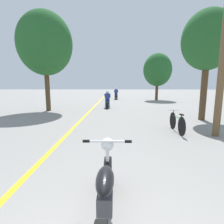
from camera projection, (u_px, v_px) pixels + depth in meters
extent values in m
cube|color=yellow|center=(94.00, 107.00, 14.26)|extent=(0.14, 48.00, 0.01)
cylinder|color=brown|center=(224.00, 46.00, 5.92)|extent=(0.24, 0.24, 6.29)
cylinder|color=#513A23|center=(204.00, 89.00, 9.03)|extent=(0.32, 0.32, 3.22)
ellipsoid|color=#235B28|center=(208.00, 40.00, 8.65)|extent=(2.57, 2.31, 2.95)
cylinder|color=#513A23|center=(157.00, 90.00, 20.53)|extent=(0.32, 0.32, 2.47)
ellipsoid|color=#235B28|center=(158.00, 70.00, 20.17)|extent=(3.26, 2.93, 3.75)
cylinder|color=#513A23|center=(47.00, 86.00, 12.22)|extent=(0.32, 0.32, 3.41)
ellipsoid|color=#235B28|center=(45.00, 44.00, 11.76)|extent=(3.69, 3.32, 4.24)
cylinder|color=black|center=(108.00, 175.00, 3.06)|extent=(0.12, 0.62, 0.62)
ellipsoid|color=black|center=(105.00, 180.00, 2.27)|extent=(0.24, 0.67, 0.24)
cube|color=#4C4C51|center=(105.00, 200.00, 2.32)|extent=(0.20, 0.36, 0.24)
cylinder|color=silver|center=(108.00, 159.00, 2.92)|extent=(0.06, 0.23, 0.68)
cylinder|color=silver|center=(107.00, 141.00, 2.78)|extent=(0.67, 0.04, 0.04)
cylinder|color=black|center=(86.00, 141.00, 2.78)|extent=(0.11, 0.05, 0.05)
cylinder|color=black|center=(128.00, 141.00, 2.77)|extent=(0.11, 0.05, 0.05)
sphere|color=silver|center=(107.00, 144.00, 2.88)|extent=(0.22, 0.22, 0.22)
cylinder|color=black|center=(108.00, 103.00, 14.59)|extent=(0.12, 0.58, 0.58)
cylinder|color=black|center=(107.00, 105.00, 13.25)|extent=(0.12, 0.58, 0.58)
cube|color=navy|center=(107.00, 102.00, 13.90)|extent=(0.20, 0.87, 0.28)
cylinder|color=silver|center=(108.00, 96.00, 14.39)|extent=(0.50, 0.03, 0.03)
cylinder|color=slate|center=(106.00, 104.00, 13.88)|extent=(0.11, 0.11, 0.61)
cylinder|color=slate|center=(109.00, 104.00, 13.87)|extent=(0.11, 0.11, 0.61)
cube|color=navy|center=(107.00, 97.00, 13.81)|extent=(0.34, 0.27, 0.57)
cylinder|color=navy|center=(105.00, 96.00, 13.96)|extent=(0.08, 0.45, 0.35)
cylinder|color=navy|center=(110.00, 96.00, 13.95)|extent=(0.08, 0.45, 0.35)
sphere|color=white|center=(107.00, 92.00, 13.79)|extent=(0.22, 0.22, 0.22)
cylinder|color=black|center=(116.00, 96.00, 22.41)|extent=(0.12, 0.59, 0.59)
cylinder|color=black|center=(116.00, 97.00, 21.05)|extent=(0.12, 0.59, 0.59)
cube|color=navy|center=(116.00, 95.00, 21.70)|extent=(0.20, 0.88, 0.28)
cylinder|color=silver|center=(116.00, 91.00, 22.21)|extent=(0.50, 0.03, 0.03)
cylinder|color=#38383D|center=(115.00, 97.00, 21.68)|extent=(0.11, 0.11, 0.62)
cylinder|color=#38383D|center=(117.00, 97.00, 21.68)|extent=(0.11, 0.11, 0.62)
cube|color=navy|center=(116.00, 92.00, 21.61)|extent=(0.34, 0.28, 0.62)
cylinder|color=navy|center=(114.00, 91.00, 21.77)|extent=(0.08, 0.49, 0.37)
cylinder|color=navy|center=(118.00, 91.00, 21.76)|extent=(0.08, 0.49, 0.37)
sphere|color=white|center=(116.00, 89.00, 21.59)|extent=(0.22, 0.22, 0.22)
cylinder|color=black|center=(173.00, 121.00, 7.37)|extent=(0.04, 0.70, 0.70)
cylinder|color=black|center=(182.00, 126.00, 6.36)|extent=(0.04, 0.70, 0.70)
cylinder|color=#2D8C38|center=(177.00, 117.00, 6.83)|extent=(0.04, 0.82, 0.04)
cylinder|color=#2D8C38|center=(181.00, 120.00, 6.41)|extent=(0.03, 0.03, 0.42)
cube|color=black|center=(182.00, 115.00, 6.37)|extent=(0.10, 0.20, 0.05)
cylinder|color=#2D8C38|center=(173.00, 115.00, 7.29)|extent=(0.03, 0.03, 0.46)
cylinder|color=silver|center=(174.00, 110.00, 7.25)|extent=(0.44, 0.03, 0.03)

